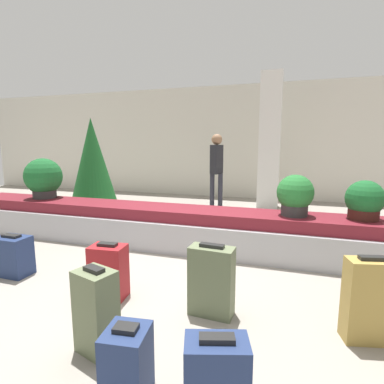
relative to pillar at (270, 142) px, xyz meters
name	(u,v)px	position (x,y,z in m)	size (l,w,h in m)	color
ground_plane	(148,295)	(-0.90, -4.87, -1.60)	(18.00, 18.00, 0.00)	gray
back_wall	(240,142)	(-0.90, 1.23, 0.00)	(18.00, 0.06, 3.20)	beige
carousel	(192,229)	(-0.90, -3.35, -1.32)	(8.45, 0.81, 0.60)	#9E9EA3
pillar	(270,142)	(0.00, 0.00, 0.00)	(0.49, 0.49, 3.20)	silver
suitcase_0	(13,256)	(-2.63, -4.90, -1.37)	(0.39, 0.26, 0.49)	navy
suitcase_1	(216,384)	(0.10, -6.08, -1.34)	(0.39, 0.30, 0.54)	navy
suitcase_2	(211,281)	(-0.19, -5.01, -1.28)	(0.41, 0.22, 0.67)	#5B6647
suitcase_3	(127,364)	(-0.46, -6.05, -1.37)	(0.29, 0.30, 0.47)	navy
suitcase_5	(109,271)	(-1.25, -5.02, -1.33)	(0.37, 0.27, 0.57)	maroon
suitcase_6	(368,300)	(1.06, -5.01, -1.26)	(0.38, 0.25, 0.70)	#A3843D
suitcase_7	(96,311)	(-0.89, -5.75, -1.28)	(0.34, 0.29, 0.66)	#5B6647
potted_plant_0	(44,178)	(-3.67, -3.27, -0.65)	(0.64, 0.64, 0.70)	#2D2D2D
potted_plant_1	(295,195)	(0.53, -3.35, -0.73)	(0.48, 0.48, 0.55)	#2D2D2D
potted_plant_2	(364,201)	(1.36, -3.30, -0.76)	(0.46, 0.46, 0.50)	#381914
traveler_0	(217,164)	(-1.16, -0.60, -0.52)	(0.31, 0.36, 1.78)	#282833
decorated_tree	(93,163)	(-3.56, -2.00, -0.46)	(1.04, 1.04, 2.10)	#4C331E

